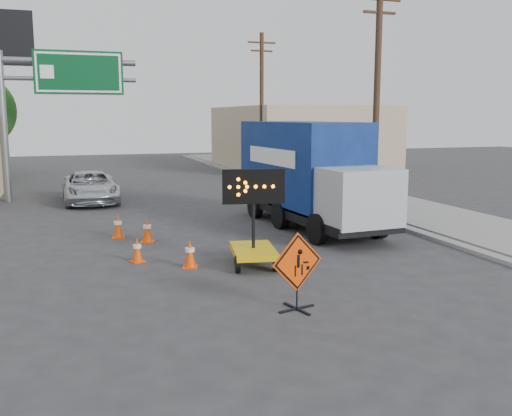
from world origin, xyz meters
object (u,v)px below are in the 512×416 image
pickup_truck (90,187)px  box_truck (310,180)px  arrow_board (253,244)px  construction_sign (297,269)px

pickup_truck → box_truck: 11.14m
arrow_board → pickup_truck: bearing=115.3°
arrow_board → pickup_truck: (-3.54, 13.02, 0.12)m
construction_sign → pickup_truck: construction_sign is taller
construction_sign → pickup_truck: (-3.29, 16.59, -0.14)m
construction_sign → box_truck: (3.84, 8.09, 0.83)m
pickup_truck → box_truck: box_truck is taller
construction_sign → pickup_truck: bearing=87.2°
arrow_board → box_truck: (3.59, 4.52, 1.10)m
construction_sign → box_truck: size_ratio=0.20×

